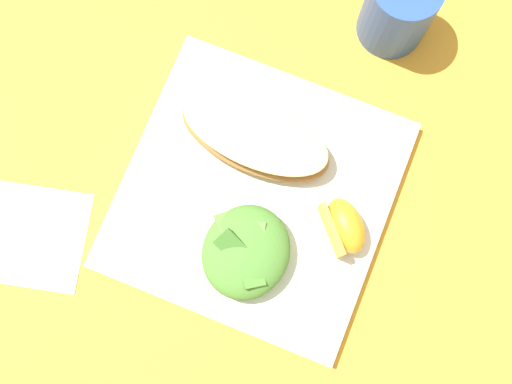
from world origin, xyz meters
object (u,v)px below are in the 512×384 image
green_salad_pile (246,252)px  cheesy_pizza_bread (255,136)px  white_plate (256,195)px  paper_napkin (35,236)px  orange_wedge_front (344,226)px  drinking_blue_cup (399,8)px

green_salad_pile → cheesy_pizza_bread: bearing=17.5°
white_plate → green_salad_pile: green_salad_pile is taller
green_salad_pile → paper_napkin: 0.23m
paper_napkin → green_salad_pile: bearing=-72.9°
white_plate → paper_napkin: 0.25m
cheesy_pizza_bread → orange_wedge_front: size_ratio=2.52×
cheesy_pizza_bread → paper_napkin: size_ratio=1.57×
drinking_blue_cup → orange_wedge_front: bearing=-173.1°
green_salad_pile → paper_napkin: (-0.07, 0.22, -0.03)m
cheesy_pizza_bread → orange_wedge_front: bearing=-114.6°
white_plate → cheesy_pizza_bread: cheesy_pizza_bread is taller
orange_wedge_front → drinking_blue_cup: (0.24, 0.03, 0.01)m
paper_napkin → drinking_blue_cup: 0.47m
white_plate → cheesy_pizza_bread: 0.07m
white_plate → paper_napkin: size_ratio=2.55×
paper_napkin → white_plate: bearing=-57.6°
orange_wedge_front → drinking_blue_cup: drinking_blue_cup is taller
cheesy_pizza_bread → paper_napkin: 0.26m
drinking_blue_cup → paper_napkin: bearing=143.4°
cheesy_pizza_bread → orange_wedge_front: orange_wedge_front is taller
cheesy_pizza_bread → green_salad_pile: 0.12m
green_salad_pile → paper_napkin: green_salad_pile is taller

